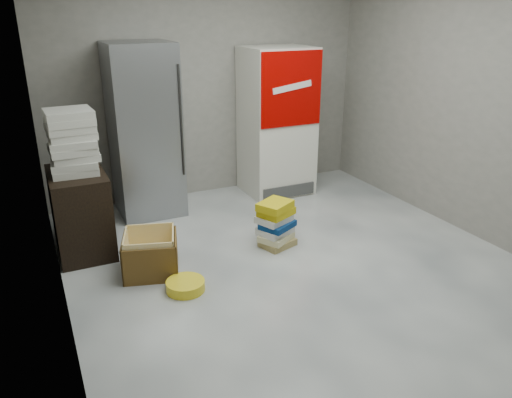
{
  "coord_description": "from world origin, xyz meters",
  "views": [
    {
      "loc": [
        -2.08,
        -3.3,
        2.24
      ],
      "look_at": [
        -0.2,
        0.7,
        0.53
      ],
      "focal_mm": 35.0,
      "sensor_mm": 36.0,
      "label": 1
    }
  ],
  "objects_px": {
    "steel_fridge": "(144,131)",
    "coke_cooler": "(277,122)",
    "phonebook_stack_main": "(276,224)",
    "cardboard_box": "(151,256)",
    "wood_shelf": "(81,212)"
  },
  "relations": [
    {
      "from": "wood_shelf",
      "to": "coke_cooler",
      "type": "bearing_deg",
      "value": 16.28
    },
    {
      "from": "phonebook_stack_main",
      "to": "coke_cooler",
      "type": "bearing_deg",
      "value": 39.11
    },
    {
      "from": "coke_cooler",
      "to": "phonebook_stack_main",
      "type": "relative_size",
      "value": 3.81
    },
    {
      "from": "coke_cooler",
      "to": "wood_shelf",
      "type": "bearing_deg",
      "value": -163.72
    },
    {
      "from": "steel_fridge",
      "to": "wood_shelf",
      "type": "xyz_separation_m",
      "value": [
        -0.83,
        -0.73,
        -0.55
      ]
    },
    {
      "from": "steel_fridge",
      "to": "cardboard_box",
      "type": "xyz_separation_m",
      "value": [
        -0.35,
        -1.44,
        -0.79
      ]
    },
    {
      "from": "steel_fridge",
      "to": "phonebook_stack_main",
      "type": "distance_m",
      "value": 1.85
    },
    {
      "from": "steel_fridge",
      "to": "phonebook_stack_main",
      "type": "height_order",
      "value": "steel_fridge"
    },
    {
      "from": "coke_cooler",
      "to": "wood_shelf",
      "type": "relative_size",
      "value": 2.25
    },
    {
      "from": "wood_shelf",
      "to": "cardboard_box",
      "type": "relative_size",
      "value": 1.37
    },
    {
      "from": "steel_fridge",
      "to": "coke_cooler",
      "type": "distance_m",
      "value": 1.65
    },
    {
      "from": "cardboard_box",
      "to": "steel_fridge",
      "type": "bearing_deg",
      "value": 92.6
    },
    {
      "from": "steel_fridge",
      "to": "coke_cooler",
      "type": "bearing_deg",
      "value": -0.18
    },
    {
      "from": "phonebook_stack_main",
      "to": "cardboard_box",
      "type": "bearing_deg",
      "value": 156.25
    },
    {
      "from": "wood_shelf",
      "to": "phonebook_stack_main",
      "type": "xyz_separation_m",
      "value": [
        1.74,
        -0.71,
        -0.16
      ]
    }
  ]
}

